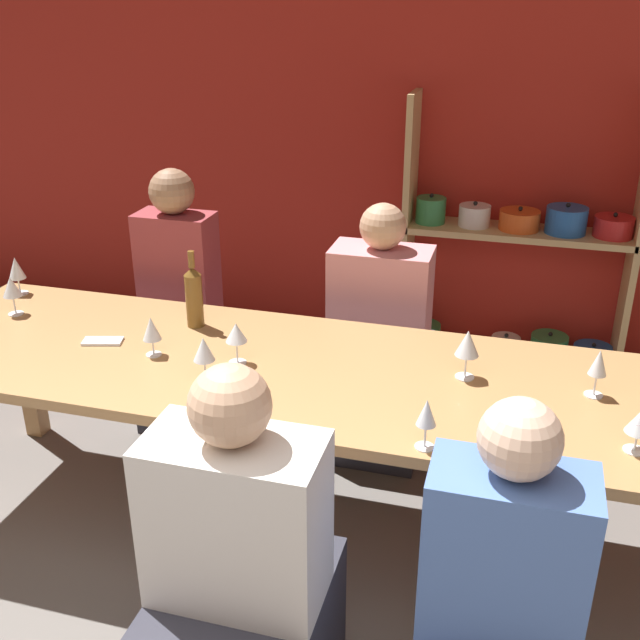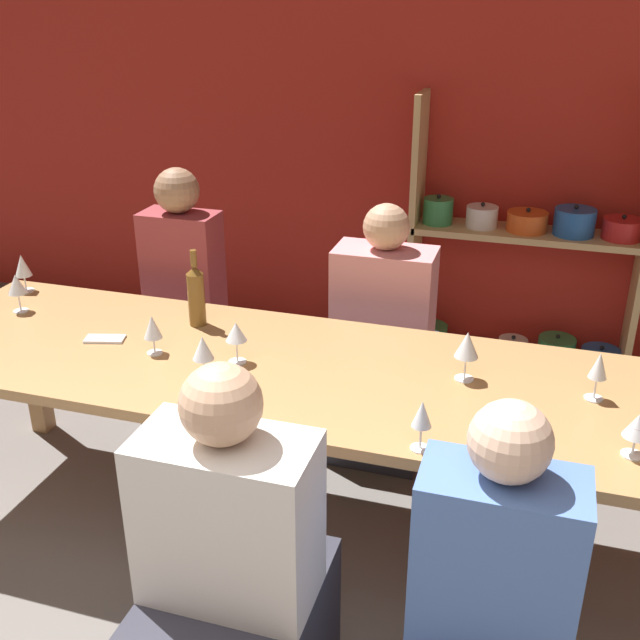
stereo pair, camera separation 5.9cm
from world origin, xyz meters
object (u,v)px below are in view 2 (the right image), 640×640
at_px(dining_table, 312,387).
at_px(wine_glass_red_a, 637,427).
at_px(wine_glass_white_b, 152,328).
at_px(person_far_a, 381,362).
at_px(wine_glass_red_c, 203,349).
at_px(wine_glass_empty_b, 17,285).
at_px(wine_glass_white_c, 22,267).
at_px(person_far_b, 188,330).
at_px(wine_glass_red_b, 422,416).
at_px(wine_glass_white_a, 599,367).
at_px(wine_glass_empty_a, 236,333).
at_px(cell_phone, 105,339).
at_px(wine_glass_red_d, 467,346).
at_px(wine_bottle_green, 196,295).
at_px(shelf_unit, 526,269).
at_px(person_near_b, 234,609).

xyz_separation_m(dining_table, wine_glass_red_a, (1.06, -0.24, 0.17)).
height_order(dining_table, wine_glass_white_b, wine_glass_white_b).
bearing_deg(person_far_a, wine_glass_red_a, 134.03).
bearing_deg(wine_glass_red_c, wine_glass_empty_b, 161.67).
xyz_separation_m(wine_glass_white_c, person_far_b, (0.60, 0.37, -0.39)).
distance_m(wine_glass_red_b, person_far_b, 1.76).
bearing_deg(wine_glass_white_a, wine_glass_empty_a, -175.34).
xyz_separation_m(wine_glass_empty_b, person_far_a, (1.43, 0.62, -0.45)).
height_order(dining_table, cell_phone, cell_phone).
relative_size(wine_glass_red_d, person_far_b, 0.14).
bearing_deg(wine_bottle_green, dining_table, -22.97).
bearing_deg(wine_glass_white_a, wine_glass_red_c, -168.28).
bearing_deg(wine_glass_red_b, wine_glass_empty_a, 153.83).
bearing_deg(person_far_a, wine_glass_empty_b, 23.36).
height_order(wine_glass_empty_a, wine_glass_red_b, wine_glass_red_b).
relative_size(wine_glass_red_c, cell_phone, 1.04).
xyz_separation_m(shelf_unit, dining_table, (-0.67, -1.83, 0.12)).
height_order(cell_phone, person_near_b, person_near_b).
bearing_deg(wine_glass_red_c, wine_glass_white_a, 11.72).
bearing_deg(wine_bottle_green, shelf_unit, 52.32).
bearing_deg(person_far_b, person_near_b, 120.15).
bearing_deg(person_near_b, wine_glass_red_b, 46.71).
bearing_deg(wine_glass_red_a, wine_glass_empty_a, 170.93).
xyz_separation_m(wine_glass_empty_b, wine_glass_red_d, (1.86, -0.05, 0.01)).
height_order(wine_glass_white_c, cell_phone, wine_glass_white_c).
height_order(shelf_unit, wine_glass_red_d, shelf_unit).
bearing_deg(shelf_unit, wine_glass_red_b, -95.47).
bearing_deg(wine_glass_red_b, shelf_unit, 84.53).
height_order(wine_glass_white_b, wine_glass_red_d, wine_glass_red_d).
distance_m(dining_table, wine_glass_red_d, 0.57).
height_order(wine_glass_white_a, person_near_b, person_near_b).
distance_m(shelf_unit, wine_glass_empty_b, 2.64).
height_order(wine_glass_red_b, person_far_b, person_far_b).
distance_m(wine_glass_red_a, wine_glass_empty_a, 1.35).
bearing_deg(person_far_b, wine_glass_empty_a, 128.47).
bearing_deg(wine_glass_empty_a, cell_phone, 177.77).
height_order(cell_phone, person_far_a, person_far_a).
xyz_separation_m(wine_glass_empty_a, wine_glass_white_c, (-1.18, 0.37, -0.00)).
bearing_deg(wine_bottle_green, wine_glass_red_c, -61.71).
distance_m(wine_bottle_green, cell_phone, 0.39).
distance_m(person_far_a, person_near_b, 1.59).
distance_m(wine_glass_red_d, person_far_a, 0.92).
bearing_deg(wine_glass_red_b, person_near_b, -133.29).
bearing_deg(wine_glass_empty_b, wine_glass_white_b, -14.52).
xyz_separation_m(wine_glass_white_a, wine_glass_red_a, (0.10, -0.31, -0.02)).
distance_m(wine_glass_white_a, wine_glass_empty_b, 2.29).
relative_size(wine_glass_empty_b, person_near_b, 0.14).
distance_m(wine_bottle_green, person_far_a, 0.95).
bearing_deg(wine_glass_white_c, wine_glass_red_b, -20.87).
relative_size(shelf_unit, wine_glass_red_c, 8.78).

